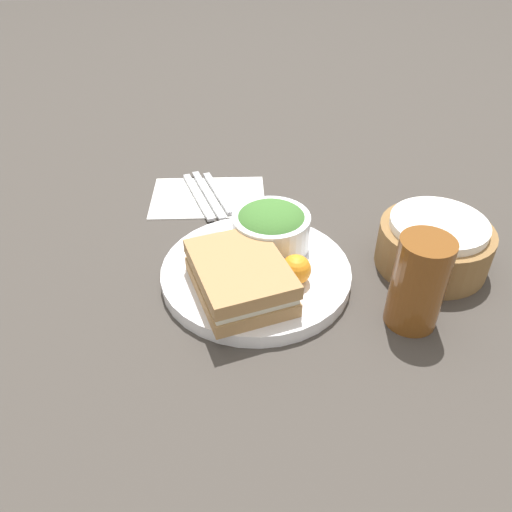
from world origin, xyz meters
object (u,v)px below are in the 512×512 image
object	(u,v)px
sandwich	(240,277)
spoon	(218,193)
salad_bowl	(271,227)
knife	(208,194)
plate	(256,273)
bread_basket	(434,244)
fork	(198,196)
dressing_cup	(208,248)
drink_glass	(418,283)

from	to	relation	value
sandwich	spoon	size ratio (longest dim) A/B	1.17
salad_bowl	sandwich	bearing A→B (deg)	-24.94
sandwich	salad_bowl	size ratio (longest dim) A/B	1.54
knife	spoon	size ratio (longest dim) A/B	1.17
plate	knife	xyz separation A→B (m)	(-0.22, -0.08, -0.00)
sandwich	bread_basket	bearing A→B (deg)	104.58
plate	bread_basket	size ratio (longest dim) A/B	1.67
plate	knife	distance (m)	0.24
plate	sandwich	world-z (taller)	sandwich
fork	dressing_cup	bearing A→B (deg)	169.38
plate	drink_glass	size ratio (longest dim) A/B	2.13
salad_bowl	dressing_cup	xyz separation A→B (m)	(0.02, -0.09, -0.02)
salad_bowl	drink_glass	size ratio (longest dim) A/B	0.90
plate	bread_basket	bearing A→B (deg)	95.29
plate	knife	bearing A→B (deg)	-161.34
salad_bowl	spoon	bearing A→B (deg)	-155.62
sandwich	dressing_cup	world-z (taller)	sandwich
sandwich	drink_glass	size ratio (longest dim) A/B	1.38
salad_bowl	fork	bearing A→B (deg)	-145.52
salad_bowl	fork	world-z (taller)	salad_bowl
spoon	sandwich	bearing A→B (deg)	168.83
dressing_cup	drink_glass	bearing A→B (deg)	65.41
plate	fork	bearing A→B (deg)	-156.97
dressing_cup	drink_glass	world-z (taller)	drink_glass
salad_bowl	dressing_cup	distance (m)	0.09
bread_basket	dressing_cup	bearing A→B (deg)	-91.05
plate	salad_bowl	world-z (taller)	salad_bowl
spoon	plate	bearing A→B (deg)	175.63
spoon	bread_basket	bearing A→B (deg)	-142.24
salad_bowl	dressing_cup	size ratio (longest dim) A/B	2.22
salad_bowl	knife	distance (m)	0.21
salad_bowl	drink_glass	xyz separation A→B (m)	(0.14, 0.17, 0.01)
plate	sandwich	bearing A→B (deg)	-24.64
drink_glass	bread_basket	bearing A→B (deg)	151.49
sandwich	fork	bearing A→B (deg)	-165.12
salad_bowl	bread_basket	bearing A→B (deg)	83.54
knife	drink_glass	bearing A→B (deg)	-158.15
sandwich	fork	world-z (taller)	sandwich
dressing_cup	bread_basket	size ratio (longest dim) A/B	0.32
salad_bowl	knife	xyz separation A→B (m)	(-0.17, -0.10, -0.05)
sandwich	spoon	world-z (taller)	sandwich
sandwich	bread_basket	world-z (taller)	bread_basket
plate	bread_basket	xyz separation A→B (m)	(-0.02, 0.25, 0.03)
drink_glass	bread_basket	xyz separation A→B (m)	(-0.11, 0.06, -0.03)
knife	sandwich	bearing A→B (deg)	172.49
dressing_cup	fork	bearing A→B (deg)	-171.96
fork	knife	size ratio (longest dim) A/B	0.95
drink_glass	knife	xyz separation A→B (m)	(-0.31, -0.27, -0.05)
bread_basket	plate	bearing A→B (deg)	-84.71
salad_bowl	dressing_cup	bearing A→B (deg)	-77.30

